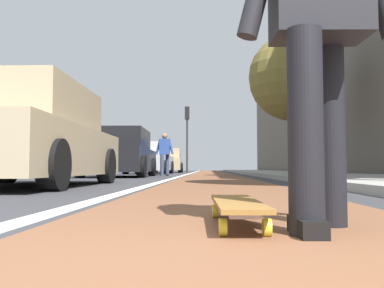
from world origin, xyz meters
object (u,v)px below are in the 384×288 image
street_tree_mid (292,78)px  pedestrian_distant (165,151)px  parked_car_mid (120,154)px  parked_car_far (150,159)px  traffic_light (187,127)px  parked_car_near (25,139)px  skateboard (237,205)px  parked_car_end (167,161)px  skater_person (318,12)px

street_tree_mid → pedestrian_distant: street_tree_mid is taller
parked_car_mid → parked_car_far: size_ratio=1.01×
traffic_light → parked_car_near: bearing=176.1°
skateboard → parked_car_mid: 11.16m
skateboard → pedestrian_distant: 12.46m
parked_car_end → skateboard: bearing=-173.5°
skater_person → traffic_light: traffic_light is taller
parked_car_far → pedestrian_distant: pedestrian_distant is taller
skateboard → parked_car_end: bearing=6.5°
skater_person → parked_car_mid: skater_person is taller
skateboard → skater_person: (-0.15, -0.35, 0.84)m
parked_car_near → street_tree_mid: street_tree_mid is taller
traffic_light → pedestrian_distant: traffic_light is taller
parked_car_near → street_tree_mid: bearing=-35.7°
skater_person → parked_car_near: 5.19m
skater_person → parked_car_near: size_ratio=0.40×
parked_car_near → parked_car_mid: (6.80, 0.08, 0.00)m
skater_person → parked_car_mid: 11.39m
skateboard → street_tree_mid: (11.55, -2.64, 3.14)m
skater_person → street_tree_mid: size_ratio=0.35×
skateboard → parked_car_mid: size_ratio=0.20×
parked_car_far → parked_car_end: parked_car_far is taller
parked_car_end → pedestrian_distant: 11.37m
parked_car_far → skater_person: bearing=-169.6°
parked_car_far → street_tree_mid: 8.58m
traffic_light → street_tree_mid: size_ratio=0.88×
traffic_light → parked_car_end: bearing=92.8°
traffic_light → street_tree_mid: street_tree_mid is taller
parked_car_end → street_tree_mid: bearing=-156.2°
skater_person → pedestrian_distant: skater_person is taller
parked_car_mid → pedestrian_distant: 2.00m
skateboard → traffic_light: size_ratio=0.20×
parked_car_near → pedestrian_distant: (8.36, -1.16, 0.16)m
street_tree_mid → parked_car_near: bearing=144.3°
parked_car_mid → traffic_light: (12.94, -1.44, 2.16)m
parked_car_near → parked_car_mid: 6.80m
parked_car_end → parked_car_far: bearing=177.8°
parked_car_mid → traffic_light: traffic_light is taller
skateboard → parked_car_far: (17.57, 2.92, 0.61)m
skateboard → parked_car_mid: bearing=15.0°
parked_car_far → traffic_light: size_ratio=1.02×
parked_car_far → parked_car_near: bearing=-179.5°
parked_car_mid → parked_car_far: (6.80, 0.03, 0.01)m
parked_car_far → parked_car_mid: bearing=-179.7°
skateboard → parked_car_near: bearing=35.3°
parked_car_end → parked_car_near: bearing=179.7°
street_tree_mid → parked_car_mid: bearing=98.1°
skater_person → parked_car_near: skater_person is taller
skateboard → traffic_light: bearing=3.5°
skater_person → parked_car_near: bearing=37.4°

